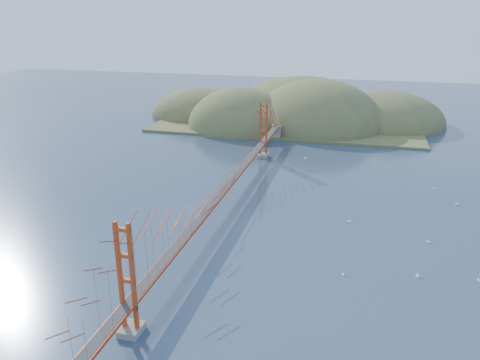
# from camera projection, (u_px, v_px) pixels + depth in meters

# --- Properties ---
(ground) EXTENTS (320.00, 320.00, 0.00)m
(ground) POSITION_uv_depth(u_px,v_px,m) (222.00, 212.00, 72.36)
(ground) COLOR #2B3D56
(ground) RESTS_ON ground
(bridge) EXTENTS (2.20, 94.40, 12.00)m
(bridge) POSITION_uv_depth(u_px,v_px,m) (222.00, 168.00, 70.15)
(bridge) COLOR gray
(bridge) RESTS_ON ground
(far_headlands) EXTENTS (84.00, 58.00, 25.00)m
(far_headlands) POSITION_uv_depth(u_px,v_px,m) (299.00, 120.00, 134.15)
(far_headlands) COLOR olive
(far_headlands) RESTS_ON ground
(sailboat_16) EXTENTS (0.63, 0.63, 0.69)m
(sailboat_16) POSITION_uv_depth(u_px,v_px,m) (349.00, 221.00, 68.74)
(sailboat_16) COLOR white
(sailboat_16) RESTS_ON ground
(sailboat_8) EXTENTS (0.64, 0.64, 0.69)m
(sailboat_8) POSITION_uv_depth(u_px,v_px,m) (457.00, 204.00, 74.86)
(sailboat_8) COLOR white
(sailboat_8) RESTS_ON ground
(sailboat_0) EXTENTS (0.61, 0.62, 0.70)m
(sailboat_0) POSITION_uv_depth(u_px,v_px,m) (418.00, 275.00, 54.64)
(sailboat_0) COLOR white
(sailboat_0) RESTS_ON ground
(sailboat_6) EXTENTS (0.52, 0.52, 0.58)m
(sailboat_6) POSITION_uv_depth(u_px,v_px,m) (343.00, 274.00, 54.96)
(sailboat_6) COLOR white
(sailboat_6) RESTS_ON ground
(sailboat_5) EXTENTS (0.42, 0.50, 0.58)m
(sailboat_5) POSITION_uv_depth(u_px,v_px,m) (479.00, 280.00, 53.74)
(sailboat_5) COLOR white
(sailboat_5) RESTS_ON ground
(sailboat_12) EXTENTS (0.65, 0.61, 0.73)m
(sailboat_12) POSITION_uv_depth(u_px,v_px,m) (305.00, 158.00, 98.46)
(sailboat_12) COLOR white
(sailboat_12) RESTS_ON ground
(sailboat_17) EXTENTS (0.61, 0.60, 0.68)m
(sailboat_17) POSITION_uv_depth(u_px,v_px,m) (435.00, 189.00, 81.44)
(sailboat_17) COLOR white
(sailboat_17) RESTS_ON ground
(sailboat_1) EXTENTS (0.66, 0.66, 0.71)m
(sailboat_1) POSITION_uv_depth(u_px,v_px,m) (428.00, 241.00, 62.70)
(sailboat_1) COLOR white
(sailboat_1) RESTS_ON ground
(sailboat_7) EXTENTS (0.51, 0.43, 0.59)m
(sailboat_7) POSITION_uv_depth(u_px,v_px,m) (376.00, 165.00, 94.01)
(sailboat_7) COLOR white
(sailboat_7) RESTS_ON ground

